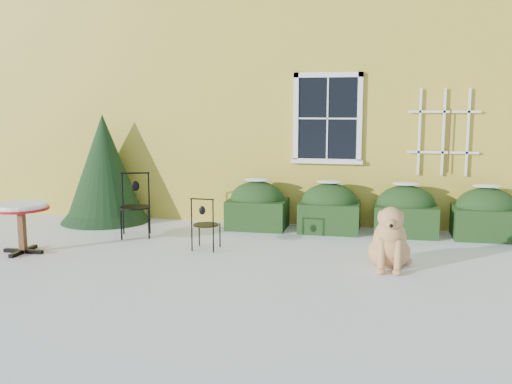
% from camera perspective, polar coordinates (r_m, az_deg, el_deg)
% --- Properties ---
extents(ground, '(80.00, 80.00, 0.00)m').
position_cam_1_polar(ground, '(7.90, -1.51, -7.53)').
color(ground, white).
rests_on(ground, ground).
extents(house, '(12.40, 8.40, 6.40)m').
position_cam_1_polar(house, '(14.53, 5.00, 12.58)').
color(house, gold).
rests_on(house, ground).
extents(hedge_row, '(4.95, 0.80, 0.91)m').
position_cam_1_polar(hedge_row, '(10.10, 11.05, -1.80)').
color(hedge_row, black).
rests_on(hedge_row, ground).
extents(evergreen_shrub, '(1.69, 1.69, 2.05)m').
position_cam_1_polar(evergreen_shrub, '(11.24, -14.91, 1.30)').
color(evergreen_shrub, black).
rests_on(evergreen_shrub, ground).
extents(bistro_table, '(0.82, 0.82, 0.76)m').
position_cam_1_polar(bistro_table, '(9.21, -22.45, -1.84)').
color(bistro_table, black).
rests_on(bistro_table, ground).
extents(patio_chair_near, '(0.39, 0.39, 0.82)m').
position_cam_1_polar(patio_chair_near, '(8.78, -5.10, -3.16)').
color(patio_chair_near, black).
rests_on(patio_chair_near, ground).
extents(patio_chair_far, '(0.61, 0.61, 1.07)m').
position_cam_1_polar(patio_chair_far, '(9.88, -11.96, -1.27)').
color(patio_chair_far, black).
rests_on(patio_chair_far, ground).
extents(dog, '(0.61, 1.02, 0.92)m').
position_cam_1_polar(dog, '(7.93, 13.22, -4.96)').
color(dog, tan).
rests_on(dog, ground).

